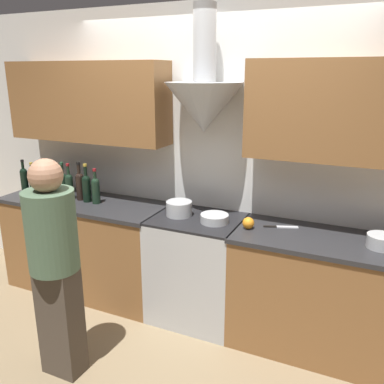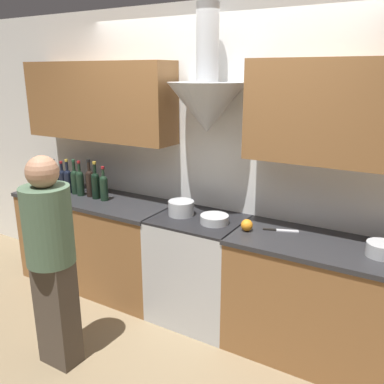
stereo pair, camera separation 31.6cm
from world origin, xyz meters
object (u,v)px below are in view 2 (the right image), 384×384
wine_bottle_1 (48,176)px  wine_bottle_5 (75,180)px  wine_bottle_8 (96,184)px  saucepan (381,249)px  person_foreground_left (51,255)px  wine_bottle_3 (62,179)px  wine_bottle_0 (40,174)px  wine_bottle_7 (90,182)px  wine_bottle_2 (54,177)px  stock_pot (181,208)px  wine_bottle_9 (104,186)px  wine_bottle_4 (68,180)px  mixing_bowl (214,219)px  wine_bottle_6 (80,182)px  orange_fruit (247,225)px  stove_range (198,268)px

wine_bottle_1 → wine_bottle_5: size_ratio=0.89×
wine_bottle_8 → saucepan: wine_bottle_8 is taller
person_foreground_left → wine_bottle_3: bearing=133.9°
saucepan → wine_bottle_0: bearing=-180.0°
saucepan → wine_bottle_8: bearing=-179.9°
wine_bottle_8 → person_foreground_left: person_foreground_left is taller
saucepan → wine_bottle_7: bearing=179.6°
wine_bottle_1 → person_foreground_left: (1.18, -1.01, -0.18)m
wine_bottle_2 → person_foreground_left: (1.09, -1.01, -0.18)m
wine_bottle_0 → stock_pot: (1.71, 0.01, -0.07)m
wine_bottle_9 → wine_bottle_4: bearing=178.7°
wine_bottle_9 → mixing_bowl: (1.16, -0.01, -0.10)m
wine_bottle_6 → wine_bottle_7: size_ratio=0.95×
wine_bottle_0 → orange_fruit: (2.32, -0.04, -0.09)m
wine_bottle_0 → mixing_bowl: bearing=-0.6°
wine_bottle_3 → stove_range: bearing=-0.2°
wine_bottle_7 → wine_bottle_8: 0.10m
wine_bottle_2 → wine_bottle_7: 0.48m
stove_range → stock_pot: stock_pot is taller
wine_bottle_5 → person_foreground_left: bearing=-51.6°
wine_bottle_9 → stock_pot: size_ratio=1.50×
wine_bottle_7 → person_foreground_left: (0.61, -1.02, -0.20)m
wine_bottle_6 → wine_bottle_7: (0.10, 0.03, 0.01)m
mixing_bowl → orange_fruit: (0.28, -0.02, 0.01)m
saucepan → wine_bottle_1: bearing=179.8°
stock_pot → person_foreground_left: size_ratio=0.14×
wine_bottle_5 → person_foreground_left: (0.80, -1.01, -0.19)m
stove_range → saucepan: (1.37, -0.01, 0.50)m
wine_bottle_1 → stove_range: bearing=0.1°
wine_bottle_1 → stock_pot: size_ratio=1.42×
wine_bottle_2 → stock_pot: (1.51, -0.00, -0.07)m
wine_bottle_5 → orange_fruit: wine_bottle_5 is taller
wine_bottle_3 → wine_bottle_8: 0.47m
wine_bottle_7 → stock_pot: bearing=-0.4°
wine_bottle_4 → saucepan: (2.84, 0.00, -0.09)m
stock_pot → wine_bottle_9: bearing=-178.5°
wine_bottle_8 → wine_bottle_2: bearing=178.5°
wine_bottle_1 → mixing_bowl: (1.93, -0.03, -0.09)m
wine_bottle_7 → orange_fruit: (1.64, -0.06, -0.10)m
stove_range → wine_bottle_0: wine_bottle_0 is taller
wine_bottle_9 → wine_bottle_1: bearing=178.6°
wine_bottle_1 → stock_pot: (1.60, 0.00, -0.06)m
saucepan → person_foreground_left: size_ratio=0.12×
orange_fruit → person_foreground_left: bearing=-137.0°
wine_bottle_0 → wine_bottle_6: bearing=-0.9°
saucepan → wine_bottle_2: bearing=179.8°
stove_range → wine_bottle_8: 1.25m
wine_bottle_4 → mixing_bowl: 1.64m
orange_fruit → wine_bottle_3: bearing=178.4°
wine_bottle_3 → wine_bottle_7: 0.37m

